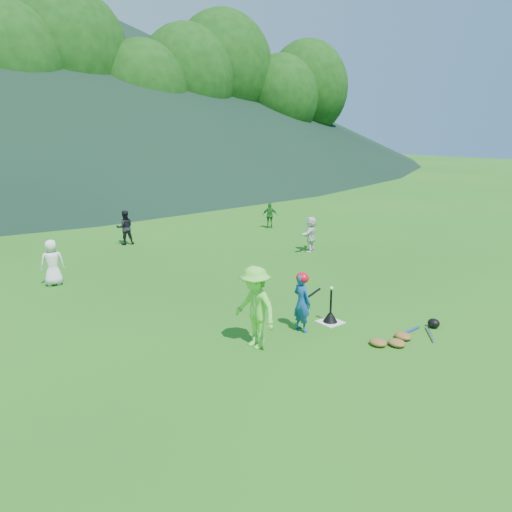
{
  "coord_description": "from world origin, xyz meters",
  "views": [
    {
      "loc": [
        -7.0,
        -6.66,
        3.84
      ],
      "look_at": [
        0.0,
        2.5,
        0.9
      ],
      "focal_mm": 35.0,
      "sensor_mm": 36.0,
      "label": 1
    }
  ],
  "objects_px": {
    "fielder_a": "(52,263)",
    "fielder_c": "(270,215)",
    "batter_child": "(302,302)",
    "adult_coach": "(255,307)",
    "home_plate": "(330,322)",
    "equipment_pile": "(404,336)",
    "batting_tee": "(330,317)",
    "fielder_d": "(311,234)",
    "fielder_b": "(125,228)"
  },
  "relations": [
    {
      "from": "fielder_a",
      "to": "fielder_c",
      "type": "relative_size",
      "value": 1.15
    },
    {
      "from": "batter_child",
      "to": "adult_coach",
      "type": "height_order",
      "value": "adult_coach"
    },
    {
      "from": "home_plate",
      "to": "batter_child",
      "type": "bearing_deg",
      "value": 175.56
    },
    {
      "from": "home_plate",
      "to": "batter_child",
      "type": "height_order",
      "value": "batter_child"
    },
    {
      "from": "home_plate",
      "to": "fielder_a",
      "type": "distance_m",
      "value": 7.14
    },
    {
      "from": "adult_coach",
      "to": "fielder_a",
      "type": "distance_m",
      "value": 6.32
    },
    {
      "from": "batter_child",
      "to": "fielder_c",
      "type": "relative_size",
      "value": 1.14
    },
    {
      "from": "equipment_pile",
      "to": "fielder_a",
      "type": "bearing_deg",
      "value": 119.38
    },
    {
      "from": "fielder_a",
      "to": "fielder_c",
      "type": "distance_m",
      "value": 9.43
    },
    {
      "from": "home_plate",
      "to": "fielder_c",
      "type": "relative_size",
      "value": 0.44
    },
    {
      "from": "fielder_a",
      "to": "home_plate",
      "type": "bearing_deg",
      "value": 133.95
    },
    {
      "from": "home_plate",
      "to": "fielder_a",
      "type": "relative_size",
      "value": 0.38
    },
    {
      "from": "adult_coach",
      "to": "fielder_c",
      "type": "distance_m",
      "value": 11.25
    },
    {
      "from": "batter_child",
      "to": "fielder_a",
      "type": "height_order",
      "value": "fielder_a"
    },
    {
      "from": "batter_child",
      "to": "equipment_pile",
      "type": "distance_m",
      "value": 2.01
    },
    {
      "from": "home_plate",
      "to": "batting_tee",
      "type": "height_order",
      "value": "batting_tee"
    },
    {
      "from": "fielder_c",
      "to": "batting_tee",
      "type": "height_order",
      "value": "fielder_c"
    },
    {
      "from": "adult_coach",
      "to": "batting_tee",
      "type": "height_order",
      "value": "adult_coach"
    },
    {
      "from": "batting_tee",
      "to": "equipment_pile",
      "type": "bearing_deg",
      "value": -71.18
    },
    {
      "from": "batter_child",
      "to": "home_plate",
      "type": "bearing_deg",
      "value": -95.89
    },
    {
      "from": "fielder_c",
      "to": "batter_child",
      "type": "bearing_deg",
      "value": 91.75
    },
    {
      "from": "fielder_c",
      "to": "fielder_d",
      "type": "xyz_separation_m",
      "value": [
        -1.43,
        -3.85,
        0.06
      ]
    },
    {
      "from": "fielder_d",
      "to": "home_plate",
      "type": "bearing_deg",
      "value": 21.33
    },
    {
      "from": "adult_coach",
      "to": "batting_tee",
      "type": "distance_m",
      "value": 2.02
    },
    {
      "from": "batter_child",
      "to": "fielder_b",
      "type": "height_order",
      "value": "fielder_b"
    },
    {
      "from": "batter_child",
      "to": "fielder_d",
      "type": "height_order",
      "value": "batter_child"
    },
    {
      "from": "fielder_d",
      "to": "fielder_b",
      "type": "bearing_deg",
      "value": -75.47
    },
    {
      "from": "fielder_a",
      "to": "fielder_d",
      "type": "bearing_deg",
      "value": -177.44
    },
    {
      "from": "fielder_b",
      "to": "fielder_c",
      "type": "height_order",
      "value": "fielder_b"
    },
    {
      "from": "batting_tee",
      "to": "equipment_pile",
      "type": "relative_size",
      "value": 0.38
    },
    {
      "from": "batter_child",
      "to": "batting_tee",
      "type": "relative_size",
      "value": 1.7
    },
    {
      "from": "batting_tee",
      "to": "fielder_d",
      "type": "bearing_deg",
      "value": 50.37
    },
    {
      "from": "batter_child",
      "to": "equipment_pile",
      "type": "height_order",
      "value": "batter_child"
    },
    {
      "from": "batter_child",
      "to": "fielder_b",
      "type": "relative_size",
      "value": 0.98
    },
    {
      "from": "batter_child",
      "to": "fielder_a",
      "type": "bearing_deg",
      "value": 25.02
    },
    {
      "from": "batter_child",
      "to": "batting_tee",
      "type": "height_order",
      "value": "batter_child"
    },
    {
      "from": "batting_tee",
      "to": "adult_coach",
      "type": "bearing_deg",
      "value": 179.68
    },
    {
      "from": "adult_coach",
      "to": "fielder_d",
      "type": "relative_size",
      "value": 1.32
    },
    {
      "from": "batter_child",
      "to": "batting_tee",
      "type": "distance_m",
      "value": 0.87
    },
    {
      "from": "fielder_a",
      "to": "fielder_b",
      "type": "relative_size",
      "value": 0.99
    },
    {
      "from": "home_plate",
      "to": "fielder_d",
      "type": "bearing_deg",
      "value": 50.37
    },
    {
      "from": "home_plate",
      "to": "fielder_c",
      "type": "distance_m",
      "value": 10.14
    },
    {
      "from": "fielder_a",
      "to": "batting_tee",
      "type": "xyz_separation_m",
      "value": [
        3.73,
        -6.06,
        -0.46
      ]
    },
    {
      "from": "home_plate",
      "to": "adult_coach",
      "type": "xyz_separation_m",
      "value": [
        -1.92,
        0.01,
        0.74
      ]
    },
    {
      "from": "batter_child",
      "to": "adult_coach",
      "type": "bearing_deg",
      "value": 90.84
    },
    {
      "from": "batting_tee",
      "to": "fielder_a",
      "type": "bearing_deg",
      "value": 121.63
    },
    {
      "from": "adult_coach",
      "to": "fielder_a",
      "type": "xyz_separation_m",
      "value": [
        -1.81,
        6.05,
        -0.17
      ]
    },
    {
      "from": "fielder_d",
      "to": "adult_coach",
      "type": "bearing_deg",
      "value": 9.93
    },
    {
      "from": "home_plate",
      "to": "fielder_b",
      "type": "bearing_deg",
      "value": 92.58
    },
    {
      "from": "adult_coach",
      "to": "fielder_a",
      "type": "bearing_deg",
      "value": -166.52
    }
  ]
}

